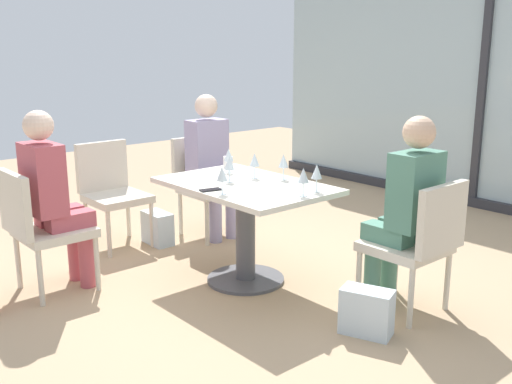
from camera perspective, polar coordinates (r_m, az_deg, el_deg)
The scene contains 21 objects.
ground_plane at distance 4.39m, azimuth -0.99°, elevation -8.48°, with size 12.00×12.00×0.00m, color tan.
window_wall_backdrop at distance 6.60m, azimuth 20.95°, elevation 8.99°, with size 5.52×0.10×2.70m.
dining_table_main at distance 4.21m, azimuth -1.02°, elevation -1.80°, with size 1.22×0.80×0.73m.
chair_far_right at distance 3.84m, azimuth 15.34°, elevation -4.39°, with size 0.50×0.46×0.87m.
chair_far_left at distance 5.36m, azimuth -4.97°, elevation 1.18°, with size 0.50×0.46×0.87m.
chair_front_left at distance 4.28m, azimuth -20.02°, elevation -2.90°, with size 0.46×0.50×0.87m.
chair_side_end at distance 5.19m, azimuth -13.68°, elevation 0.42°, with size 0.50×0.46×0.87m.
person_far_right at distance 3.84m, azimuth 14.19°, elevation -1.15°, with size 0.39×0.34×1.26m.
person_far_left at distance 5.23m, azimuth -4.30°, elevation 3.16°, with size 0.39×0.34×1.26m.
person_front_left at distance 4.26m, azimuth -18.88°, elevation -0.02°, with size 0.34×0.39×1.26m.
wine_glass_0 at distance 4.18m, azimuth -2.57°, elevation 2.73°, with size 0.07×0.07×0.18m.
wine_glass_1 at distance 4.50m, azimuth -2.64°, elevation 3.53°, with size 0.07×0.07×0.18m.
wine_glass_2 at distance 3.78m, azimuth 4.56°, elevation 1.53°, with size 0.07×0.07×0.18m.
wine_glass_3 at distance 4.26m, azimuth 2.65°, elevation 2.94°, with size 0.07×0.07×0.18m.
wine_glass_4 at distance 4.30m, azimuth -0.14°, elevation 3.06°, with size 0.07×0.07×0.18m.
wine_glass_5 at distance 3.83m, azimuth -3.28°, elevation 1.70°, with size 0.07×0.07×0.18m.
wine_glass_6 at distance 3.91m, azimuth 5.84°, elevation 1.90°, with size 0.07×0.07×0.18m.
coffee_cup at distance 4.69m, azimuth -2.69°, elevation 2.89°, with size 0.08×0.08×0.09m, color white.
cell_phone_on_table at distance 3.97m, azimuth -4.38°, elevation 0.21°, with size 0.07×0.14×0.01m, color black.
handbag_0 at distance 3.64m, azimuth 10.55°, elevation -11.22°, with size 0.30×0.16×0.28m, color silver.
handbag_1 at distance 5.20m, azimuth -9.42°, elevation -3.43°, with size 0.30×0.16×0.28m, color silver.
Camera 1 is at (3.11, -2.61, 1.67)m, focal length 41.75 mm.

